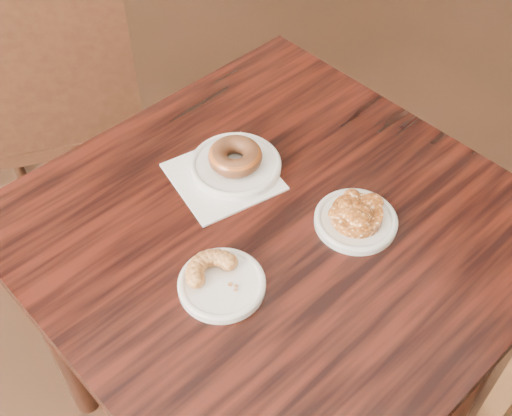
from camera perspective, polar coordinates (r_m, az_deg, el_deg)
cafe_table at (r=1.42m, az=1.51°, el=-11.20°), size 0.94×0.94×0.75m
chair_far at (r=1.93m, az=-17.56°, el=9.16°), size 0.63×0.63×0.90m
napkin at (r=1.19m, az=-2.92°, el=2.81°), size 0.19×0.19×0.00m
plate_donut at (r=1.20m, az=-1.84°, el=3.80°), size 0.17×0.17×0.01m
plate_cruller at (r=1.03m, az=-3.06°, el=-6.82°), size 0.14×0.14×0.01m
plate_fritter at (r=1.13m, az=8.85°, el=-1.15°), size 0.14×0.14×0.01m
glazed_donut at (r=1.18m, az=-1.86°, el=4.62°), size 0.10×0.10×0.04m
apple_fritter at (r=1.11m, az=8.97°, el=-0.46°), size 0.12×0.12×0.03m
cruller_fragment at (r=1.02m, az=-3.11°, el=-6.18°), size 0.10×0.10×0.03m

